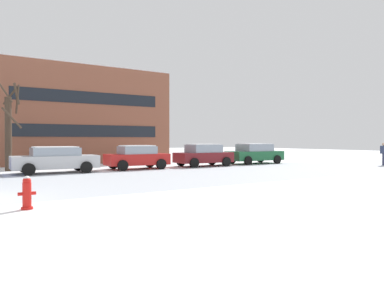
# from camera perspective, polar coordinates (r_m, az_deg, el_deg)

# --- Properties ---
(fire_hydrant) EXTENTS (0.44, 0.30, 0.88)m
(fire_hydrant) POSITION_cam_1_polar(r_m,az_deg,el_deg) (10.52, -24.46, -6.93)
(fire_hydrant) COLOR red
(fire_hydrant) RESTS_ON ground
(parked_car_silver) EXTENTS (4.55, 2.28, 1.45)m
(parked_car_silver) POSITION_cam_1_polar(r_m,az_deg,el_deg) (21.38, -20.64, -2.27)
(parked_car_silver) COLOR silver
(parked_car_silver) RESTS_ON ground
(parked_car_red) EXTENTS (3.91, 2.11, 1.49)m
(parked_car_red) POSITION_cam_1_polar(r_m,az_deg,el_deg) (22.94, -8.61, -2.02)
(parked_car_red) COLOR red
(parked_car_red) RESTS_ON ground
(parked_car_maroon) EXTENTS (4.04, 2.16, 1.54)m
(parked_car_maroon) POSITION_cam_1_polar(r_m,az_deg,el_deg) (25.17, 1.83, -1.73)
(parked_car_maroon) COLOR maroon
(parked_car_maroon) RESTS_ON ground
(parked_car_green) EXTENTS (4.48, 2.30, 1.55)m
(parked_car_green) POSITION_cam_1_polar(r_m,az_deg,el_deg) (28.37, 9.78, -1.46)
(parked_car_green) COLOR #1E6038
(parked_car_green) RESTS_ON ground
(pedestrian_crossing) EXTENTS (0.51, 0.44, 1.62)m
(pedestrian_crossing) POSITION_cam_1_polar(r_m,az_deg,el_deg) (29.45, 27.83, -1.13)
(pedestrian_crossing) COLOR #2D334C
(pedestrian_crossing) RESTS_ON ground
(tree_far_left) EXTENTS (1.23, 1.25, 5.11)m
(tree_far_left) POSITION_cam_1_polar(r_m,az_deg,el_deg) (23.73, -26.75, 2.10)
(tree_far_left) COLOR #423326
(tree_far_left) RESTS_ON ground
(building_far_right) EXTENTS (13.73, 8.89, 7.59)m
(building_far_right) POSITION_cam_1_polar(r_m,az_deg,el_deg) (32.72, -18.03, 4.07)
(building_far_right) COLOR brown
(building_far_right) RESTS_ON ground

